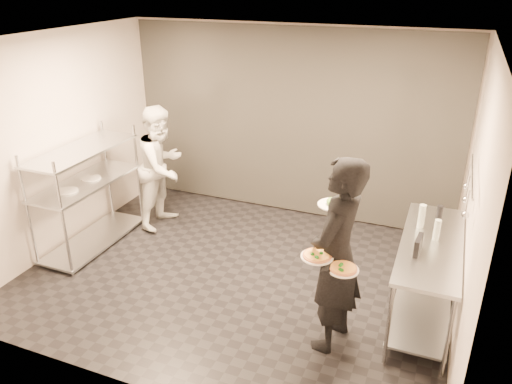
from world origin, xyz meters
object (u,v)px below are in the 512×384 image
at_px(chef, 162,167).
at_px(pizza_plate_far, 343,269).
at_px(bottle_green, 422,216).
at_px(pos_monitor, 418,245).
at_px(prep_counter, 428,267).
at_px(waiter, 336,256).
at_px(pass_rack, 87,192).
at_px(salad_plate, 334,203).
at_px(pizza_plate_near, 317,256).
at_px(bottle_clear, 437,230).
at_px(bottle_dark, 439,215).

bearing_deg(chef, pizza_plate_far, -118.66).
relative_size(chef, bottle_green, 6.72).
bearing_deg(chef, pos_monitor, -104.74).
bearing_deg(prep_counter, bottle_green, 115.75).
height_order(waiter, bottle_green, waiter).
distance_m(pass_rack, bottle_green, 4.21).
xyz_separation_m(waiter, salad_plate, (-0.12, 0.29, 0.40)).
xyz_separation_m(chef, pizza_plate_near, (2.77, -1.81, 0.18)).
relative_size(pass_rack, chef, 0.90).
distance_m(prep_counter, bottle_green, 0.54).
height_order(pass_rack, pizza_plate_far, pass_rack).
relative_size(pizza_plate_far, bottle_green, 1.08).
xyz_separation_m(prep_counter, salad_plate, (-0.94, -0.45, 0.77)).
bearing_deg(salad_plate, bottle_green, 43.20).
relative_size(prep_counter, bottle_clear, 8.07).
bearing_deg(chef, bottle_dark, -93.93).
distance_m(prep_counter, waiter, 1.16).
bearing_deg(pos_monitor, bottle_green, 97.73).
bearing_deg(waiter, chef, -109.31).
height_order(chef, pos_monitor, chef).
bearing_deg(bottle_dark, pass_rack, -174.31).
height_order(prep_counter, pizza_plate_near, pizza_plate_near).
xyz_separation_m(salad_plate, bottle_dark, (0.97, 0.88, -0.36)).
bearing_deg(pizza_plate_far, waiter, 115.58).
distance_m(pos_monitor, bottle_green, 0.57).
bearing_deg(salad_plate, pizza_plate_near, -92.26).
relative_size(pizza_plate_far, bottle_clear, 1.27).
relative_size(pass_rack, salad_plate, 5.20).
xyz_separation_m(pizza_plate_near, pos_monitor, (0.84, 0.65, -0.06)).
xyz_separation_m(pizza_plate_far, pos_monitor, (0.58, 0.71, -0.02)).
bearing_deg(pizza_plate_near, prep_counter, 43.70).
xyz_separation_m(pizza_plate_near, bottle_clear, (0.99, 0.99, -0.03)).
bearing_deg(bottle_clear, salad_plate, -151.35).
height_order(pos_monitor, bottle_dark, bottle_dark).
relative_size(pizza_plate_near, salad_plate, 0.99).
relative_size(pizza_plate_near, pizza_plate_far, 1.07).
relative_size(waiter, pizza_plate_far, 6.98).
height_order(pos_monitor, bottle_clear, bottle_clear).
height_order(pass_rack, bottle_green, pass_rack).
bearing_deg(pass_rack, pos_monitor, -3.60).
bearing_deg(bottle_dark, prep_counter, -93.84).
height_order(pass_rack, chef, chef).
xyz_separation_m(pizza_plate_far, bottle_dark, (0.73, 1.41, 0.01)).
distance_m(pizza_plate_near, salad_plate, 0.57).
bearing_deg(salad_plate, pizza_plate_far, -65.74).
bearing_deg(waiter, pass_rack, -91.85).
xyz_separation_m(prep_counter, bottle_green, (-0.14, 0.30, 0.43)).
bearing_deg(bottle_clear, pizza_plate_near, -134.79).
distance_m(chef, bottle_clear, 3.85).
bearing_deg(pizza_plate_near, pos_monitor, 37.71).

